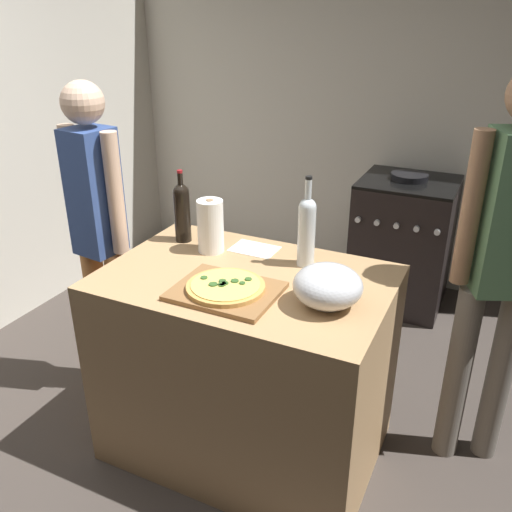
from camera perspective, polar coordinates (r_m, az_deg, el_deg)
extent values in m
cube|color=#3F3833|center=(3.33, 2.37, -10.80)|extent=(4.14, 3.33, 0.02)
cube|color=silver|center=(4.10, 10.87, 15.59)|extent=(4.14, 0.10, 2.60)
cube|color=silver|center=(3.85, -23.75, 13.44)|extent=(0.10, 3.33, 2.60)
cube|color=tan|center=(2.49, -1.01, -11.39)|extent=(1.19, 0.79, 0.90)
cube|color=olive|center=(2.12, -3.18, -3.70)|extent=(0.40, 0.32, 0.02)
cylinder|color=tan|center=(2.11, -3.19, -3.25)|extent=(0.31, 0.31, 0.02)
cylinder|color=#EAC660|center=(2.11, -3.20, -2.99)|extent=(0.27, 0.27, 0.00)
cylinder|color=#335926|center=(2.14, -0.82, -2.44)|extent=(0.03, 0.03, 0.01)
cylinder|color=#335926|center=(2.13, -3.53, -2.62)|extent=(0.03, 0.03, 0.01)
cylinder|color=#335926|center=(2.16, -5.46, -2.27)|extent=(0.03, 0.03, 0.01)
cylinder|color=#335926|center=(2.10, -4.51, -2.98)|extent=(0.03, 0.03, 0.01)
cylinder|color=#335926|center=(2.10, -3.55, -2.96)|extent=(0.03, 0.03, 0.01)
cylinder|color=#335926|center=(2.11, -3.23, -2.87)|extent=(0.03, 0.03, 0.01)
cylinder|color=#335926|center=(2.11, -1.45, -2.85)|extent=(0.02, 0.02, 0.01)
cylinder|color=#335926|center=(2.09, -3.61, -3.09)|extent=(0.02, 0.02, 0.01)
cylinder|color=#335926|center=(2.12, -2.24, -2.62)|extent=(0.03, 0.03, 0.01)
cylinder|color=#B2B2B7|center=(2.06, 7.40, -5.00)|extent=(0.11, 0.11, 0.01)
ellipsoid|color=silver|center=(2.02, 7.52, -3.12)|extent=(0.26, 0.26, 0.16)
cylinder|color=white|center=(2.45, -4.78, 3.13)|extent=(0.12, 0.12, 0.24)
cylinder|color=#997551|center=(2.45, -4.79, 3.18)|extent=(0.03, 0.03, 0.25)
cylinder|color=black|center=(2.58, -7.71, 4.09)|extent=(0.08, 0.08, 0.24)
sphere|color=black|center=(2.54, -7.86, 6.62)|extent=(0.08, 0.08, 0.08)
cylinder|color=black|center=(2.52, -7.94, 7.86)|extent=(0.03, 0.03, 0.07)
cylinder|color=maroon|center=(2.51, -7.99, 8.75)|extent=(0.03, 0.03, 0.01)
cylinder|color=silver|center=(2.31, 5.29, 2.04)|extent=(0.07, 0.07, 0.26)
sphere|color=silver|center=(2.27, 5.42, 5.10)|extent=(0.07, 0.07, 0.07)
cylinder|color=silver|center=(2.24, 5.49, 6.81)|extent=(0.03, 0.03, 0.10)
cylinder|color=black|center=(2.23, 5.55, 8.15)|extent=(0.03, 0.03, 0.01)
cube|color=white|center=(2.50, -0.17, 0.75)|extent=(0.21, 0.15, 0.00)
cube|color=black|center=(3.86, 15.03, 1.17)|extent=(0.61, 0.57, 0.87)
cube|color=black|center=(3.71, 15.78, 7.48)|extent=(0.61, 0.57, 0.02)
cylinder|color=silver|center=(3.54, 10.61, 3.76)|extent=(0.04, 0.02, 0.04)
cylinder|color=silver|center=(3.52, 12.53, 3.42)|extent=(0.04, 0.02, 0.04)
cylinder|color=silver|center=(3.49, 14.48, 3.08)|extent=(0.04, 0.02, 0.04)
cylinder|color=silver|center=(3.48, 16.44, 2.73)|extent=(0.04, 0.02, 0.04)
cylinder|color=silver|center=(3.46, 18.43, 2.38)|extent=(0.04, 0.02, 0.04)
cylinder|color=black|center=(3.71, 15.77, 8.00)|extent=(0.24, 0.24, 0.04)
cylinder|color=#D88C4C|center=(3.06, -16.08, -6.02)|extent=(0.11, 0.11, 0.81)
cylinder|color=#D88C4C|center=(2.95, -13.76, -7.03)|extent=(0.11, 0.11, 0.81)
cube|color=#334C8C|center=(2.72, -16.56, 6.41)|extent=(0.22, 0.22, 0.61)
cylinder|color=beige|center=(2.82, -18.54, 7.11)|extent=(0.08, 0.08, 0.58)
cylinder|color=beige|center=(2.61, -14.52, 6.27)|extent=(0.08, 0.08, 0.58)
sphere|color=beige|center=(2.62, -17.69, 15.05)|extent=(0.20, 0.20, 0.20)
cylinder|color=slate|center=(2.69, 24.10, -11.38)|extent=(0.11, 0.11, 0.87)
cylinder|color=slate|center=(2.63, 20.32, -11.57)|extent=(0.11, 0.11, 0.87)
cube|color=#4C724C|center=(2.32, 25.21, 3.96)|extent=(0.29, 0.27, 0.65)
cylinder|color=#936B4C|center=(2.26, 21.57, 4.52)|extent=(0.08, 0.08, 0.62)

